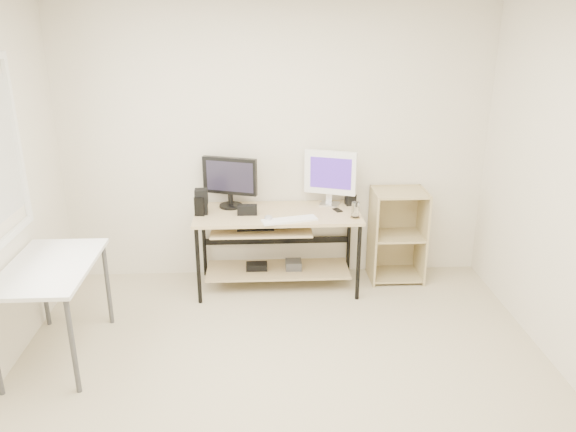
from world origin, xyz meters
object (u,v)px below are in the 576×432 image
(shelf_unit, at_px, (396,234))
(black_monitor, at_px, (230,179))
(side_table, at_px, (50,275))
(audio_controller, at_px, (200,206))
(desk, at_px, (275,234))
(white_imac, at_px, (330,174))

(shelf_unit, relative_size, black_monitor, 1.78)
(side_table, bearing_deg, audio_controller, 45.69)
(desk, xyz_separation_m, side_table, (-1.65, -1.06, 0.13))
(desk, height_order, white_imac, white_imac)
(desk, relative_size, audio_controller, 8.61)
(side_table, xyz_separation_m, white_imac, (2.18, 1.24, 0.38))
(audio_controller, bearing_deg, black_monitor, 44.59)
(desk, distance_m, side_table, 1.97)
(desk, distance_m, audio_controller, 0.74)
(desk, height_order, shelf_unit, shelf_unit)
(side_table, xyz_separation_m, black_monitor, (1.25, 1.23, 0.35))
(black_monitor, relative_size, white_imac, 0.97)
(audio_controller, bearing_deg, desk, 9.24)
(side_table, relative_size, shelf_unit, 1.11)
(black_monitor, bearing_deg, audio_controller, -121.76)
(side_table, bearing_deg, shelf_unit, 23.33)
(desk, bearing_deg, side_table, -147.35)
(shelf_unit, bearing_deg, side_table, -156.67)
(black_monitor, bearing_deg, shelf_unit, 18.11)
(side_table, relative_size, white_imac, 1.93)
(black_monitor, bearing_deg, white_imac, 19.36)
(side_table, xyz_separation_m, shelf_unit, (2.83, 1.22, -0.22))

